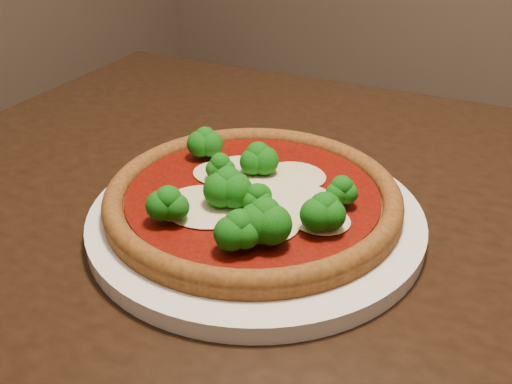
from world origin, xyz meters
The scene contains 3 objects.
dining_table centered at (-0.07, 0.15, 0.65)m, with size 1.27×1.07×0.75m.
plate centered at (-0.14, 0.11, 0.76)m, with size 0.34×0.34×0.02m, color white.
pizza centered at (-0.15, 0.11, 0.78)m, with size 0.31×0.31×0.06m.
Camera 1 is at (0.15, -0.30, 1.08)m, focal length 40.00 mm.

